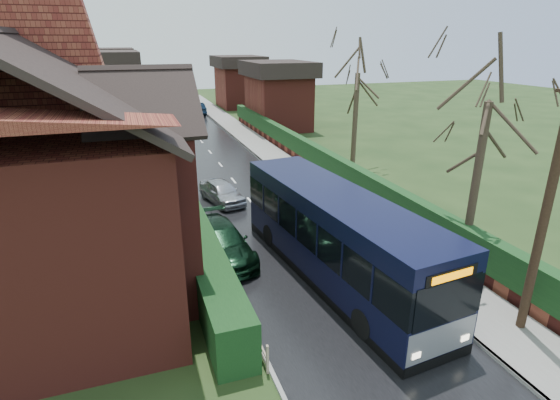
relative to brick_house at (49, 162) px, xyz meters
name	(u,v)px	position (x,y,z in m)	size (l,w,h in m)	color
ground	(327,294)	(8.73, -4.78, -4.38)	(140.00, 140.00, 0.00)	#33481F
road	(250,201)	(8.73, 5.22, -4.37)	(6.00, 100.00, 0.02)	black
pavement	(320,192)	(12.98, 5.22, -4.31)	(2.50, 100.00, 0.14)	slate
kerb_right	(301,194)	(11.78, 5.22, -4.31)	(0.12, 100.00, 0.14)	gray
kerb_left	(195,207)	(5.68, 5.22, -4.33)	(0.12, 100.00, 0.10)	gray
front_hedge	(193,233)	(4.83, 0.22, -3.58)	(1.20, 16.00, 1.60)	#133215
picket_fence	(211,238)	(5.58, 0.22, -3.93)	(0.10, 16.00, 0.90)	gray
right_wall_hedge	(345,174)	(14.53, 5.22, -3.36)	(0.60, 50.00, 1.80)	maroon
brick_house	(49,162)	(0.00, 0.00, 0.00)	(9.30, 14.60, 10.30)	maroon
bus	(336,237)	(9.54, -3.74, -2.74)	(3.55, 11.06, 3.30)	black
car_silver	(222,192)	(7.23, 5.60, -3.76)	(1.46, 3.64, 1.24)	#AEAFB3
car_green	(221,242)	(5.83, -0.78, -3.68)	(1.95, 4.80, 1.39)	black
car_distant	(197,109)	(10.73, 36.17, -3.66)	(1.52, 4.37, 1.44)	black
bus_stop_sign	(468,278)	(11.93, -7.78, -2.68)	(0.07, 0.39, 2.57)	slate
telegraph_pole	(546,212)	(13.53, -8.55, -0.46)	(0.27, 1.00, 7.74)	black
tree_right_near	(491,89)	(14.73, -4.63, 2.49)	(4.25, 4.25, 9.18)	#33281E
tree_right_far	(358,66)	(17.56, 9.85, 2.44)	(4.72, 4.72, 9.13)	#3A2E22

